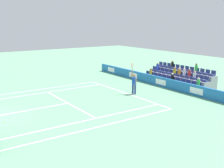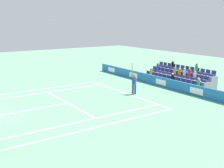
# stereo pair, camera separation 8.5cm
# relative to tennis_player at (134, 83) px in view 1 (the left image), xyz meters

# --- Properties ---
(line_baseline) EXTENTS (10.97, 0.10, 0.01)m
(line_baseline) POSITION_rel_tennis_player_xyz_m (0.80, 0.32, -0.99)
(line_baseline) COLOR white
(line_baseline) RESTS_ON ground
(line_service) EXTENTS (8.23, 0.10, 0.01)m
(line_service) POSITION_rel_tennis_player_xyz_m (0.80, 5.81, -0.99)
(line_service) COLOR white
(line_service) RESTS_ON ground
(line_centre_service) EXTENTS (0.10, 6.40, 0.01)m
(line_centre_service) POSITION_rel_tennis_player_xyz_m (0.80, 9.01, -0.99)
(line_centre_service) COLOR white
(line_centre_service) RESTS_ON ground
(line_singles_sideline_left) EXTENTS (0.10, 11.89, 0.01)m
(line_singles_sideline_left) POSITION_rel_tennis_player_xyz_m (4.92, 6.26, -0.99)
(line_singles_sideline_left) COLOR white
(line_singles_sideline_left) RESTS_ON ground
(line_singles_sideline_right) EXTENTS (0.10, 11.89, 0.01)m
(line_singles_sideline_right) POSITION_rel_tennis_player_xyz_m (-3.31, 6.26, -0.99)
(line_singles_sideline_right) COLOR white
(line_singles_sideline_right) RESTS_ON ground
(line_doubles_sideline_left) EXTENTS (0.10, 11.89, 0.01)m
(line_doubles_sideline_left) POSITION_rel_tennis_player_xyz_m (6.29, 6.26, -0.99)
(line_doubles_sideline_left) COLOR white
(line_doubles_sideline_left) RESTS_ON ground
(line_doubles_sideline_right) EXTENTS (0.10, 11.89, 0.01)m
(line_doubles_sideline_right) POSITION_rel_tennis_player_xyz_m (-4.68, 6.26, -0.99)
(line_doubles_sideline_right) COLOR white
(line_doubles_sideline_right) RESTS_ON ground
(line_centre_mark) EXTENTS (0.10, 0.20, 0.01)m
(line_centre_mark) POSITION_rel_tennis_player_xyz_m (0.80, 0.42, -0.99)
(line_centre_mark) COLOR white
(line_centre_mark) RESTS_ON ground
(sponsor_barrier) EXTENTS (21.06, 0.22, 0.92)m
(sponsor_barrier) POSITION_rel_tennis_player_xyz_m (0.80, -4.03, -0.53)
(sponsor_barrier) COLOR #1E66AD
(sponsor_barrier) RESTS_ON ground
(tennis_player) EXTENTS (0.54, 0.42, 2.85)m
(tennis_player) POSITION_rel_tennis_player_xyz_m (0.00, 0.00, 0.00)
(tennis_player) COLOR navy
(tennis_player) RESTS_ON ground
(stadium_stand) EXTENTS (7.44, 2.85, 2.20)m
(stadium_stand) POSITION_rel_tennis_player_xyz_m (0.80, -6.34, -0.44)
(stadium_stand) COLOR gray
(stadium_stand) RESTS_ON ground
(loose_tennis_ball) EXTENTS (0.07, 0.07, 0.07)m
(loose_tennis_ball) POSITION_rel_tennis_player_xyz_m (-0.81, 10.93, -0.96)
(loose_tennis_ball) COLOR #D1E533
(loose_tennis_ball) RESTS_ON ground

